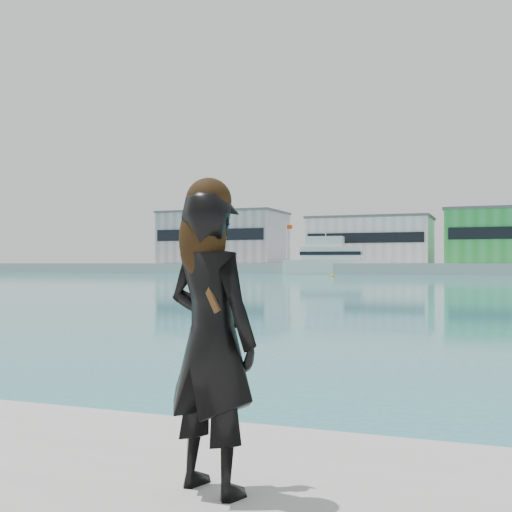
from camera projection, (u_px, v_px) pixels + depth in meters
The scene contains 7 objects.
far_quay at pixel (485, 268), 125.87m from camera, with size 320.00×40.00×2.00m, color #9E9E99.
warehouse_grey_left at pixel (224, 238), 143.37m from camera, with size 26.52×16.36×11.50m.
warehouse_white at pixel (371, 240), 131.77m from camera, with size 24.48×15.35×9.50m.
flagpole_left at pixel (287, 241), 130.81m from camera, with size 1.28×0.16×8.00m.
motor_yacht at pixel (334, 260), 118.85m from camera, with size 20.17×7.60×9.19m.
buoy_far at pixel (332, 277), 96.23m from camera, with size 0.50×0.50×0.50m, color yellow.
woman at pixel (211, 331), 3.51m from camera, with size 0.70×0.57×1.74m.
Camera 1 is at (2.06, -3.68, 2.05)m, focal length 45.00 mm.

